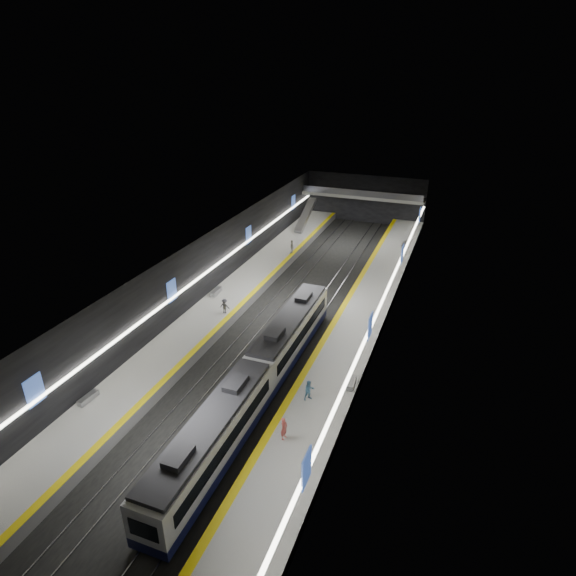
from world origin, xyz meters
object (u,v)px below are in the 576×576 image
at_px(bench_right_far, 404,245).
at_px(passenger_right_b, 309,390).
at_px(escalator, 306,215).
at_px(passenger_left_a, 292,247).
at_px(train, 258,377).
at_px(passenger_left_b, 225,306).
at_px(bench_left_far, 216,292).
at_px(bench_left_near, 88,398).
at_px(bench_right_near, 352,383).
at_px(passenger_right_a, 284,429).

bearing_deg(bench_right_far, passenger_right_b, -93.52).
distance_m(escalator, passenger_left_a, 11.87).
relative_size(train, bench_right_far, 15.42).
height_order(passenger_right_b, passenger_left_b, passenger_right_b).
bearing_deg(bench_left_far, bench_right_far, 48.84).
height_order(bench_left_far, passenger_left_a, passenger_left_a).
bearing_deg(passenger_right_b, bench_left_far, 93.92).
xyz_separation_m(bench_left_near, bench_left_far, (0.21, 20.47, 0.02)).
bearing_deg(bench_right_near, passenger_right_a, -114.21).
bearing_deg(bench_right_near, bench_left_far, 145.88).
xyz_separation_m(bench_left_near, passenger_right_b, (16.13, 6.26, 0.63)).
bearing_deg(bench_right_near, bench_left_near, -156.89).
relative_size(bench_left_near, bench_right_near, 1.00).
distance_m(train, passenger_left_b, 13.65).
distance_m(passenger_right_a, passenger_right_b, 4.73).
distance_m(escalator, passenger_left_b, 30.60).
height_order(bench_left_near, bench_right_near, bench_left_near).
bearing_deg(bench_left_near, passenger_left_b, 82.55).
bearing_deg(passenger_left_b, bench_right_far, -117.78).
xyz_separation_m(bench_left_far, passenger_right_a, (15.63, -18.93, 0.62)).
distance_m(bench_left_near, bench_right_far, 47.34).
bearing_deg(passenger_left_b, train, 129.27).
distance_m(bench_right_near, bench_right_far, 34.60).
bearing_deg(bench_right_far, passenger_right_a, -93.59).
bearing_deg(bench_right_near, escalator, 111.13).
height_order(bench_right_near, passenger_left_a, passenger_left_a).
relative_size(escalator, bench_left_near, 4.31).
height_order(passenger_right_b, passenger_left_a, passenger_left_a).
bearing_deg(bench_left_near, bench_left_far, 93.16).
xyz_separation_m(passenger_left_a, passenger_left_b, (-0.52, -18.89, -0.13)).
height_order(escalator, passenger_left_b, escalator).
xyz_separation_m(escalator, bench_right_far, (16.14, -3.45, -1.66)).
bearing_deg(passenger_left_a, passenger_right_b, 1.86).
xyz_separation_m(escalator, passenger_right_b, (14.30, -40.99, -1.04)).
bearing_deg(bench_right_far, bench_left_far, -128.00).
bearing_deg(escalator, bench_right_far, -12.05).
relative_size(train, bench_left_far, 14.60).
bearing_deg(bench_left_near, train, 30.80).
bearing_deg(bench_right_near, bench_right_far, 88.48).
relative_size(bench_left_far, passenger_right_b, 1.20).
height_order(bench_left_far, passenger_right_b, passenger_right_b).
xyz_separation_m(train, bench_left_far, (-11.62, 14.43, -0.94)).
bearing_deg(bench_left_near, escalator, 91.54).
bearing_deg(train, bench_left_near, -152.96).
distance_m(train, passenger_left_a, 30.61).
bearing_deg(passenger_right_a, passenger_left_a, 27.26).
distance_m(escalator, passenger_right_a, 47.82).
relative_size(bench_right_far, passenger_left_a, 1.04).
xyz_separation_m(train, escalator, (-10.00, 41.21, 0.70)).
height_order(passenger_left_a, passenger_left_b, passenger_left_a).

